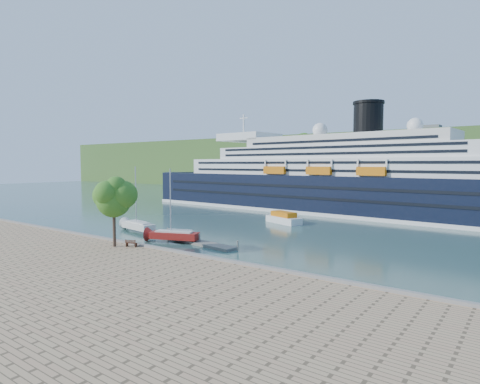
% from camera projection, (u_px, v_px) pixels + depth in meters
% --- Properties ---
extents(ground, '(400.00, 400.00, 0.00)m').
position_uv_depth(ground, '(119.00, 249.00, 53.45)').
color(ground, '#2C4F4E').
rests_on(ground, ground).
extents(far_hillside, '(400.00, 50.00, 24.00)m').
position_uv_depth(far_hillside, '(404.00, 162.00, 169.26)').
color(far_hillside, '#345622').
rests_on(far_hillside, ground).
extents(quay_coping, '(220.00, 0.50, 0.30)m').
position_uv_depth(quay_coping, '(118.00, 241.00, 53.21)').
color(quay_coping, slate).
rests_on(quay_coping, promenade).
extents(cruise_ship, '(111.45, 23.81, 24.84)m').
position_uv_depth(cruise_ship, '(320.00, 159.00, 94.40)').
color(cruise_ship, black).
rests_on(cruise_ship, ground).
extents(park_bench, '(1.66, 1.11, 0.98)m').
position_uv_depth(park_bench, '(131.00, 243.00, 49.95)').
color(park_bench, '#4E2916').
rests_on(park_bench, promenade).
extents(promenade_tree, '(5.74, 5.74, 9.50)m').
position_uv_depth(promenade_tree, '(114.00, 209.00, 49.82)').
color(promenade_tree, '#346B1C').
rests_on(promenade_tree, promenade).
extents(floating_pontoon, '(17.21, 4.45, 0.38)m').
position_uv_depth(floating_pontoon, '(191.00, 241.00, 57.96)').
color(floating_pontoon, gray).
rests_on(floating_pontoon, ground).
extents(sailboat_white_near, '(8.31, 3.53, 10.40)m').
position_uv_depth(sailboat_white_near, '(138.00, 201.00, 66.17)').
color(sailboat_white_near, silver).
rests_on(sailboat_white_near, ground).
extents(sailboat_red, '(8.13, 4.78, 10.16)m').
position_uv_depth(sailboat_red, '(174.00, 208.00, 57.32)').
color(sailboat_red, maroon).
rests_on(sailboat_red, ground).
extents(tender_launch, '(8.44, 5.52, 2.21)m').
position_uv_depth(tender_launch, '(284.00, 217.00, 76.68)').
color(tender_launch, '#D16B0C').
rests_on(tender_launch, ground).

